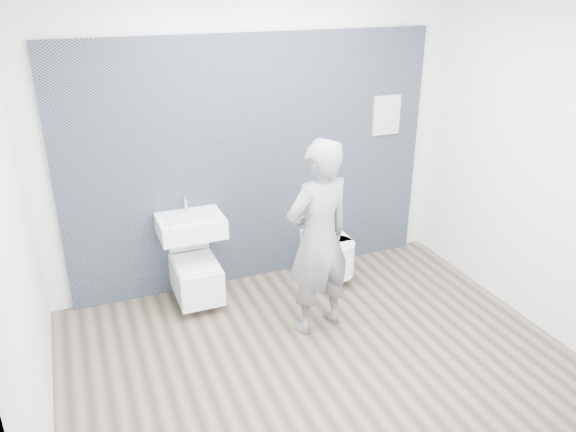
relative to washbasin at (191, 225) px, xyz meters
name	(u,v)px	position (x,y,z in m)	size (l,w,h in m)	color
ground	(315,355)	(0.70, -1.22, -0.77)	(4.00, 4.00, 0.00)	brown
room_shell	(320,150)	(0.70, -1.22, 0.97)	(4.00, 4.00, 4.00)	silver
tile_wall	(257,274)	(0.70, 0.25, -0.77)	(3.60, 0.06, 2.40)	black
washbasin	(191,225)	(0.00, 0.00, 0.00)	(0.58, 0.44, 0.44)	white
toilet_square	(196,276)	(0.00, -0.07, -0.49)	(0.40, 0.58, 0.75)	white
toilet_rounded	(330,253)	(1.36, -0.11, -0.49)	(0.38, 0.65, 0.35)	white
info_placard	(377,252)	(2.11, 0.20, -0.77)	(0.30, 0.03, 0.40)	white
visitor	(318,239)	(0.88, -0.84, 0.08)	(0.62, 0.41, 1.71)	slate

